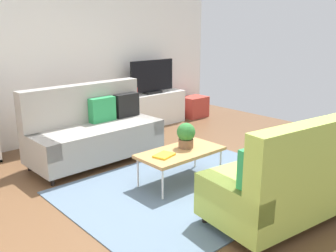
% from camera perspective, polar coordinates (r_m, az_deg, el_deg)
% --- Properties ---
extents(ground_plane, '(7.68, 7.68, 0.00)m').
position_cam_1_polar(ground_plane, '(4.74, 2.02, -8.90)').
color(ground_plane, brown).
extents(wall_far, '(6.40, 0.12, 2.90)m').
position_cam_1_polar(wall_far, '(6.65, -15.07, 10.57)').
color(wall_far, white).
rests_on(wall_far, ground_plane).
extents(area_rug, '(2.90, 2.20, 0.01)m').
position_cam_1_polar(area_rug, '(4.65, 3.18, -9.37)').
color(area_rug, slate).
rests_on(area_rug, ground_plane).
extents(couch_beige, '(1.92, 0.89, 1.10)m').
position_cam_1_polar(couch_beige, '(5.52, -11.24, -0.72)').
color(couch_beige, gray).
rests_on(couch_beige, ground_plane).
extents(couch_green, '(1.99, 1.08, 1.10)m').
position_cam_1_polar(couch_green, '(4.04, 19.03, -7.33)').
color(couch_green, '#A3BC4C').
rests_on(couch_green, ground_plane).
extents(coffee_table, '(1.10, 0.56, 0.42)m').
position_cam_1_polar(coffee_table, '(4.66, 1.95, -4.12)').
color(coffee_table, '#B7844C').
rests_on(coffee_table, ground_plane).
extents(tv_console, '(1.40, 0.44, 0.64)m').
position_cam_1_polar(tv_console, '(7.37, -2.48, 2.61)').
color(tv_console, silver).
rests_on(tv_console, ground_plane).
extents(tv, '(1.00, 0.20, 0.64)m').
position_cam_1_polar(tv, '(7.25, -2.44, 7.47)').
color(tv, black).
rests_on(tv, tv_console).
extents(storage_trunk, '(0.52, 0.40, 0.44)m').
position_cam_1_polar(storage_trunk, '(8.05, 4.05, 2.95)').
color(storage_trunk, '#B2382D').
rests_on(storage_trunk, ground_plane).
extents(potted_plant, '(0.24, 0.24, 0.32)m').
position_cam_1_polar(potted_plant, '(4.72, 2.77, -1.34)').
color(potted_plant, brown).
rests_on(potted_plant, coffee_table).
extents(table_book_0, '(0.28, 0.23, 0.03)m').
position_cam_1_polar(table_book_0, '(4.46, -0.60, -4.50)').
color(table_book_0, gold).
rests_on(table_book_0, coffee_table).
extents(vase_0, '(0.12, 0.12, 0.18)m').
position_cam_1_polar(vase_0, '(6.99, -6.48, 5.26)').
color(vase_0, '#B24C4C').
rests_on(vase_0, tv_console).
extents(bottle_0, '(0.05, 0.05, 0.16)m').
position_cam_1_polar(bottle_0, '(7.02, -4.85, 5.26)').
color(bottle_0, red).
rests_on(bottle_0, tv_console).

